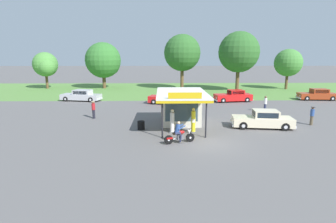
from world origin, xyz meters
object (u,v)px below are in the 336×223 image
at_px(parked_car_back_row_centre_right, 233,96).
at_px(bystander_chatting_near_pumps, 312,115).
at_px(featured_classic_sedan, 263,120).
at_px(parked_car_back_row_left, 317,95).
at_px(gas_pump_offside, 193,121).
at_px(parked_car_second_row_spare, 81,96).
at_px(bystander_strolling_foreground, 265,103).
at_px(bystander_admiring_sedan, 93,109).
at_px(parked_car_back_row_centre_left, 168,99).
at_px(motorcycle_with_rider, 179,134).
at_px(spare_tire_stack, 141,125).
at_px(gas_pump_nearside, 172,122).

bearing_deg(parked_car_back_row_centre_right, bystander_chatting_near_pumps, -73.43).
relative_size(featured_classic_sedan, bystander_chatting_near_pumps, 3.22).
bearing_deg(parked_car_back_row_left, featured_classic_sedan, -132.30).
distance_m(gas_pump_offside, parked_car_second_row_spare, 20.78).
distance_m(parked_car_back_row_centre_right, parked_car_second_row_spare, 20.69).
height_order(parked_car_second_row_spare, bystander_chatting_near_pumps, bystander_chatting_near_pumps).
xyz_separation_m(parked_car_second_row_spare, bystander_strolling_foreground, (22.36, -7.89, 0.26)).
bearing_deg(bystander_admiring_sedan, bystander_chatting_near_pumps, -8.29).
bearing_deg(parked_car_back_row_centre_left, motorcycle_with_rider, -88.49).
bearing_deg(bystander_chatting_near_pumps, bystander_strolling_foreground, 109.58).
distance_m(parked_car_back_row_left, bystander_chatting_near_pumps, 16.00).
bearing_deg(gas_pump_offside, parked_car_back_row_centre_right, 64.26).
relative_size(gas_pump_offside, parked_car_back_row_left, 0.38).
distance_m(motorcycle_with_rider, bystander_chatting_near_pumps, 12.98).
distance_m(featured_classic_sedan, parked_car_back_row_centre_left, 13.97).
bearing_deg(parked_car_back_row_centre_left, gas_pump_offside, -82.51).
height_order(parked_car_second_row_spare, spare_tire_stack, parked_car_second_row_spare).
height_order(gas_pump_offside, spare_tire_stack, gas_pump_offside).
relative_size(gas_pump_offside, bystander_strolling_foreground, 1.14).
height_order(bystander_admiring_sedan, bystander_strolling_foreground, bystander_strolling_foreground).
height_order(motorcycle_with_rider, parked_car_second_row_spare, motorcycle_with_rider).
xyz_separation_m(motorcycle_with_rider, bystander_admiring_sedan, (-7.92, 7.67, 0.28)).
height_order(bystander_chatting_near_pumps, bystander_admiring_sedan, bystander_admiring_sedan).
bearing_deg(parked_car_back_row_left, gas_pump_nearside, -142.91).
height_order(featured_classic_sedan, bystander_admiring_sedan, bystander_admiring_sedan).
distance_m(motorcycle_with_rider, parked_car_second_row_spare, 22.05).
height_order(gas_pump_nearside, parked_car_second_row_spare, gas_pump_nearside).
distance_m(parked_car_back_row_left, bystander_strolling_foreground, 13.11).
xyz_separation_m(gas_pump_nearside, spare_tire_stack, (-2.56, 0.99, -0.51)).
relative_size(gas_pump_nearside, featured_classic_sedan, 0.36).
bearing_deg(gas_pump_offside, featured_classic_sedan, 12.99).
bearing_deg(gas_pump_nearside, bystander_chatting_near_pumps, 9.88).
bearing_deg(bystander_strolling_foreground, bystander_admiring_sedan, -171.32).
distance_m(gas_pump_offside, bystander_chatting_near_pumps, 11.00).
bearing_deg(bystander_admiring_sedan, gas_pump_offside, -28.89).
bearing_deg(motorcycle_with_rider, parked_car_back_row_centre_left, 91.51).
relative_size(parked_car_second_row_spare, parked_car_back_row_left, 1.08).
bearing_deg(parked_car_back_row_centre_right, featured_classic_sedan, -94.11).
bearing_deg(motorcycle_with_rider, gas_pump_offside, 63.34).
xyz_separation_m(bystander_strolling_foreground, spare_tire_stack, (-13.02, -6.85, -0.58)).
distance_m(gas_pump_nearside, motorcycle_with_rider, 2.62).
relative_size(gas_pump_nearside, parked_car_back_row_centre_left, 0.35).
bearing_deg(motorcycle_with_rider, featured_classic_sedan, 28.31).
bearing_deg(bystander_chatting_near_pumps, parked_car_second_row_spare, 150.93).
bearing_deg(bystander_strolling_foreground, spare_tire_stack, -152.26).
height_order(gas_pump_offside, bystander_admiring_sedan, gas_pump_offside).
xyz_separation_m(parked_car_second_row_spare, spare_tire_stack, (9.34, -14.74, -0.33)).
xyz_separation_m(parked_car_back_row_centre_left, spare_tire_stack, (-2.54, -12.00, -0.34)).
distance_m(featured_classic_sedan, parked_car_back_row_centre_right, 13.28).
bearing_deg(gas_pump_offside, parked_car_second_row_spare, 130.84).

